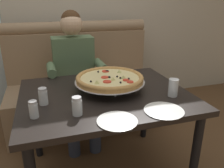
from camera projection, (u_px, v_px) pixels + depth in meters
booth_bench at (83, 89)px, 2.60m from camera, size 1.64×0.78×1.13m
dining_table at (105, 103)px, 1.67m from camera, size 1.19×0.96×0.73m
diner_main at (75, 70)px, 2.22m from camera, size 0.54×0.64×1.27m
pizza at (110, 79)px, 1.67m from camera, size 0.52×0.52×0.12m
shaker_parmesan at (34, 111)px, 1.29m from camera, size 0.05×0.05×0.10m
shaker_oregano at (77, 107)px, 1.31m from camera, size 0.06×0.06×0.11m
shaker_pepper_flakes at (43, 98)px, 1.45m from camera, size 0.06×0.06×0.11m
plate_near_left at (117, 120)px, 1.26m from camera, size 0.23×0.23×0.02m
plate_near_right at (164, 110)px, 1.37m from camera, size 0.24×0.24×0.02m
drinking_glass at (173, 89)px, 1.57m from camera, size 0.07×0.07×0.12m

